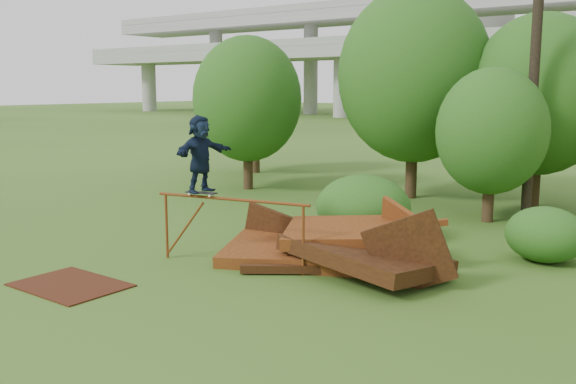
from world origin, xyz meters
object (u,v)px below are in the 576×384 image
Objects in this scene: flat_plate at (70,285)px; utility_pole at (536,34)px; skater at (200,154)px; scrap_pile at (336,248)px.

utility_pole is at bearing 65.19° from flat_plate.
flat_plate is (-0.86, -2.77, -2.38)m from skater.
scrap_pile is 3.48× the size of skater.
flat_plate is at bearing 164.01° from skater.
skater is at bearing -117.11° from utility_pole.
scrap_pile is 0.56× the size of utility_pole.
skater is at bearing -147.17° from scrap_pile.
scrap_pile is at bearing -55.99° from skater.
skater is at bearing 72.83° from flat_plate.
scrap_pile is at bearing -105.43° from utility_pole.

